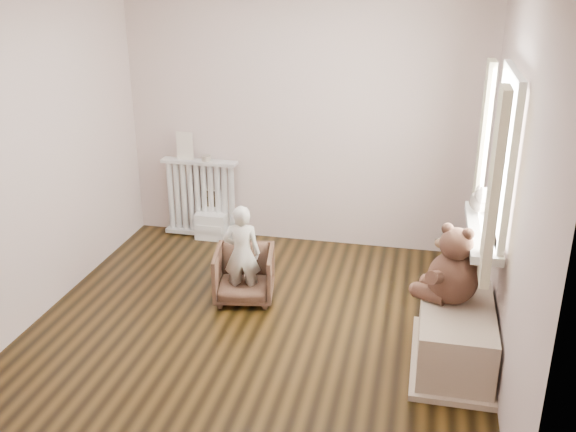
% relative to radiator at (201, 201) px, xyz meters
% --- Properties ---
extents(floor, '(3.60, 3.60, 0.01)m').
position_rel_radiator_xyz_m(floor, '(1.06, -1.68, -0.39)').
color(floor, black).
rests_on(floor, ground).
extents(back_wall, '(3.60, 0.02, 2.60)m').
position_rel_radiator_xyz_m(back_wall, '(1.06, 0.12, 0.91)').
color(back_wall, beige).
rests_on(back_wall, ground).
extents(front_wall, '(3.60, 0.02, 2.60)m').
position_rel_radiator_xyz_m(front_wall, '(1.06, -3.48, 0.91)').
color(front_wall, beige).
rests_on(front_wall, ground).
extents(left_wall, '(0.02, 3.60, 2.60)m').
position_rel_radiator_xyz_m(left_wall, '(-0.74, -1.68, 0.91)').
color(left_wall, beige).
rests_on(left_wall, ground).
extents(right_wall, '(0.02, 3.60, 2.60)m').
position_rel_radiator_xyz_m(right_wall, '(2.86, -1.68, 0.91)').
color(right_wall, beige).
rests_on(right_wall, ground).
extents(window, '(0.03, 0.90, 1.10)m').
position_rel_radiator_xyz_m(window, '(2.82, -1.38, 1.06)').
color(window, white).
rests_on(window, right_wall).
extents(window_sill, '(0.22, 1.10, 0.06)m').
position_rel_radiator_xyz_m(window_sill, '(2.73, -1.38, 0.48)').
color(window_sill, silver).
rests_on(window_sill, right_wall).
extents(curtain_left, '(0.06, 0.26, 1.30)m').
position_rel_radiator_xyz_m(curtain_left, '(2.71, -1.95, 1.00)').
color(curtain_left, beige).
rests_on(curtain_left, right_wall).
extents(curtain_right, '(0.06, 0.26, 1.30)m').
position_rel_radiator_xyz_m(curtain_right, '(2.71, -0.81, 1.00)').
color(curtain_right, beige).
rests_on(curtain_right, right_wall).
extents(radiator, '(0.79, 0.15, 0.84)m').
position_rel_radiator_xyz_m(radiator, '(0.00, 0.00, 0.00)').
color(radiator, silver).
rests_on(radiator, floor).
extents(paper_doll, '(0.17, 0.02, 0.29)m').
position_rel_radiator_xyz_m(paper_doll, '(-0.15, 0.00, 0.59)').
color(paper_doll, beige).
rests_on(paper_doll, radiator).
extents(tin_a, '(0.09, 0.09, 0.06)m').
position_rel_radiator_xyz_m(tin_a, '(0.08, 0.00, 0.47)').
color(tin_a, '#A59E8C').
rests_on(tin_a, radiator).
extents(toy_vanity, '(0.33, 0.23, 0.51)m').
position_rel_radiator_xyz_m(toy_vanity, '(0.12, -0.03, -0.11)').
color(toy_vanity, silver).
rests_on(toy_vanity, floor).
extents(armchair, '(0.57, 0.58, 0.46)m').
position_rel_radiator_xyz_m(armchair, '(0.83, -1.25, -0.16)').
color(armchair, '#523626').
rests_on(armchair, floor).
extents(child, '(0.35, 0.26, 0.86)m').
position_rel_radiator_xyz_m(child, '(0.83, -1.30, 0.06)').
color(child, silver).
rests_on(child, armchair).
extents(toy_bench, '(0.51, 0.97, 0.46)m').
position_rel_radiator_xyz_m(toy_bench, '(2.58, -1.84, -0.19)').
color(toy_bench, '#C7B499').
rests_on(toy_bench, floor).
extents(teddy_bear, '(0.58, 0.53, 0.58)m').
position_rel_radiator_xyz_m(teddy_bear, '(2.53, -1.75, 0.28)').
color(teddy_bear, '#3B2319').
rests_on(teddy_bear, toy_bench).
extents(plush_cat, '(0.25, 0.33, 0.25)m').
position_rel_radiator_xyz_m(plush_cat, '(2.72, -1.07, 0.61)').
color(plush_cat, '#6B615A').
rests_on(plush_cat, window_sill).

